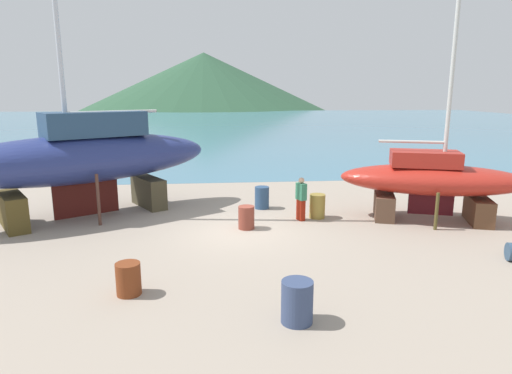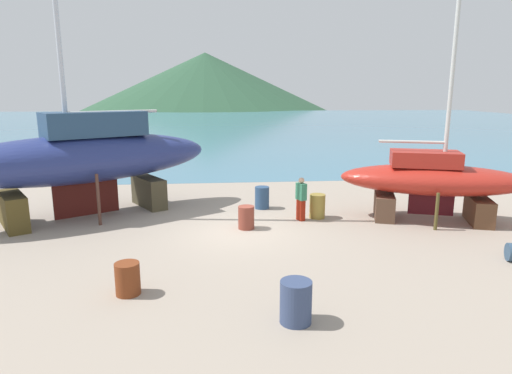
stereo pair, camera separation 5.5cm
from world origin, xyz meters
TOP-DOWN VIEW (x-y plane):
  - ground_plane at (0.00, -2.29)m, footprint 43.52×43.52m
  - sea_water at (0.00, 54.91)m, footprint 130.87×92.65m
  - headland_hill at (-3.77, 128.43)m, footprint 145.38×145.38m
  - sailboat_large_starboard at (7.37, 0.83)m, footprint 7.18×4.22m
  - sailboat_far_slipway at (-5.74, 2.60)m, footprint 10.20×7.72m
  - worker at (2.48, 1.26)m, footprint 0.38×0.50m
  - barrel_rust_mid at (0.93, -6.26)m, footprint 0.85×0.85m
  - barrel_blue_faded at (3.18, 1.52)m, footprint 0.78×0.78m
  - barrel_by_slipway at (-2.87, -4.58)m, footprint 0.71×0.71m
  - barrel_tar_black at (0.34, 0.38)m, footprint 0.76×0.76m
  - barrel_tipped_right at (1.19, 3.13)m, footprint 0.71×0.71m

SIDE VIEW (x-z plane):
  - ground_plane at x=0.00m, z-range 0.00..0.00m
  - sea_water at x=0.00m, z-range 0.00..0.00m
  - headland_hill at x=-3.77m, z-range -16.79..16.79m
  - barrel_by_slipway at x=-2.87m, z-range 0.00..0.79m
  - barrel_tar_black at x=0.34m, z-range 0.00..0.82m
  - barrel_tipped_right at x=1.19m, z-range 0.00..0.92m
  - barrel_rust_mid at x=0.93m, z-range 0.00..0.93m
  - barrel_blue_faded at x=3.18m, z-range 0.00..0.93m
  - worker at x=2.48m, z-range 0.03..1.69m
  - sailboat_large_starboard at x=7.37m, z-range -3.24..6.34m
  - sailboat_far_slipway at x=-5.74m, z-range -5.38..10.05m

